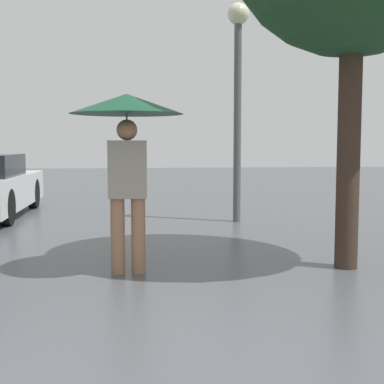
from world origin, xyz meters
name	(u,v)px	position (x,y,z in m)	size (l,w,h in m)	color
pedestrian	(127,127)	(-0.27, 3.46, 1.65)	(1.26, 1.26, 2.01)	#9E7051
street_lamp	(238,73)	(1.74, 7.27, 2.76)	(0.40, 0.40, 4.03)	#515456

